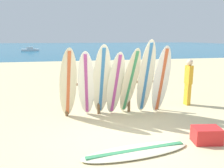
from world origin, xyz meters
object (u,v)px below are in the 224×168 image
at_px(surfboard_leaning_left, 86,85).
at_px(surfboard_leaning_center_left, 102,81).
at_px(surfboard_leaning_center, 115,84).
at_px(surfboard_leaning_right, 146,78).
at_px(small_boat_offshore, 30,50).
at_px(beachgoer_standing, 188,80).
at_px(cooler_box, 206,135).
at_px(surfboard_lying_on_sand, 137,151).
at_px(surfboard_leaning_far_left, 68,84).
at_px(surfboard_leaning_center_right, 130,82).
at_px(surfboard_leaning_far_right, 161,80).
at_px(surfboard_rack, 114,91).

distance_m(surfboard_leaning_left, surfboard_leaning_center_left, 0.45).
xyz_separation_m(surfboard_leaning_center_left, surfboard_leaning_center, (0.41, -0.01, -0.10)).
xyz_separation_m(surfboard_leaning_right, small_boat_offshore, (-8.27, 35.35, -0.89)).
xyz_separation_m(beachgoer_standing, cooler_box, (-1.11, -2.72, -0.71)).
bearing_deg(surfboard_leaning_right, cooler_box, -70.98).
xyz_separation_m(surfboard_lying_on_sand, cooler_box, (1.68, 0.11, 0.14)).
relative_size(surfboard_leaning_far_left, beachgoer_standing, 1.30).
distance_m(surfboard_leaning_right, surfboard_lying_on_sand, 2.62).
bearing_deg(small_boat_offshore, beachgoer_standing, -73.77).
height_order(surfboard_leaning_right, cooler_box, surfboard_leaning_right).
distance_m(surfboard_leaning_center_right, surfboard_leaning_right, 0.50).
relative_size(surfboard_leaning_center_left, surfboard_leaning_center_right, 1.05).
bearing_deg(surfboard_leaning_center_right, surfboard_leaning_center, 178.40).
distance_m(surfboard_leaning_center, cooler_box, 2.78).
xyz_separation_m(surfboard_leaning_far_left, surfboard_lying_on_sand, (1.31, -2.25, -1.01)).
relative_size(surfboard_leaning_right, surfboard_leaning_far_right, 1.08).
relative_size(surfboard_rack, small_boat_offshore, 1.01).
bearing_deg(surfboard_leaning_left, surfboard_leaning_center, -4.61).
relative_size(small_boat_offshore, cooler_box, 5.00).
height_order(surfboard_leaning_center_left, cooler_box, surfboard_leaning_center_left).
height_order(surfboard_leaning_center_left, surfboard_lying_on_sand, surfboard_leaning_center_left).
bearing_deg(surfboard_leaning_left, surfboard_leaning_center_right, -3.59).
bearing_deg(beachgoer_standing, surfboard_leaning_far_left, -171.86).
xyz_separation_m(surfboard_leaning_right, cooler_box, (0.71, -2.05, -0.97)).
relative_size(surfboard_leaning_far_left, surfboard_leaning_left, 1.05).
bearing_deg(surfboard_leaning_left, cooler_box, -41.33).
bearing_deg(small_boat_offshore, cooler_box, -76.50).
distance_m(surfboard_leaning_center_right, cooler_box, 2.55).
relative_size(surfboard_leaning_left, surfboard_leaning_center, 1.02).
relative_size(surfboard_leaning_center, surfboard_leaning_far_right, 0.93).
xyz_separation_m(surfboard_rack, surfboard_lying_on_sand, (-0.08, -2.54, -0.66)).
bearing_deg(surfboard_leaning_right, surfboard_leaning_far_right, -4.37).
height_order(surfboard_rack, surfboard_leaning_center_right, surfboard_leaning_center_right).
bearing_deg(small_boat_offshore, surfboard_leaning_center_left, -78.86).
xyz_separation_m(surfboard_leaning_center, surfboard_leaning_far_right, (1.40, -0.09, 0.08)).
bearing_deg(surfboard_leaning_center, surfboard_lying_on_sand, -91.31).
xyz_separation_m(surfboard_leaning_center_right, cooler_box, (1.19, -2.09, -0.86)).
height_order(surfboard_leaning_far_left, surfboard_lying_on_sand, surfboard_leaning_far_left).
distance_m(surfboard_leaning_far_right, cooler_box, 2.21).
relative_size(surfboard_rack, surfboard_leaning_center_right, 1.46).
distance_m(surfboard_leaning_left, surfboard_leaning_center, 0.85).
xyz_separation_m(surfboard_leaning_center_right, surfboard_leaning_far_right, (0.96, -0.08, 0.02)).
distance_m(surfboard_leaning_center_left, surfboard_leaning_far_right, 1.81).
bearing_deg(surfboard_leaning_center_left, surfboard_rack, 35.48).
distance_m(surfboard_leaning_far_left, surfboard_leaning_center_left, 0.95).
height_order(surfboard_leaning_center, cooler_box, surfboard_leaning_center).
distance_m(surfboard_leaning_far_right, small_boat_offshore, 36.46).
bearing_deg(surfboard_leaning_center_right, surfboard_leaning_far_right, -4.74).
distance_m(beachgoer_standing, cooler_box, 3.03).
height_order(surfboard_leaning_far_left, surfboard_leaning_left, surfboard_leaning_far_left).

